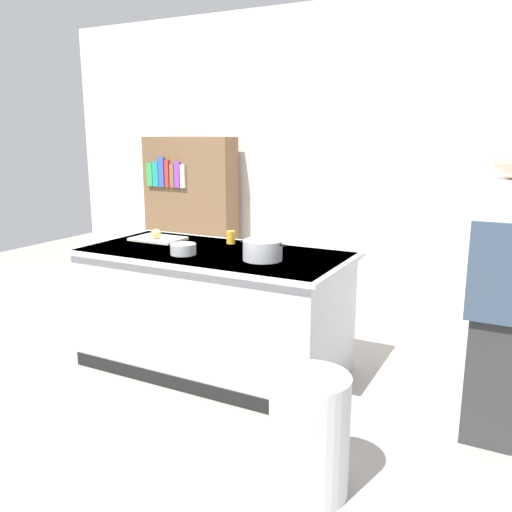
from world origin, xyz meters
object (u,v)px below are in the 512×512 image
at_px(stock_pot, 263,250).
at_px(mixing_bowl, 183,249).
at_px(juice_cup, 231,237).
at_px(trash_bin, 309,435).
at_px(onion, 156,234).
at_px(bookshelf, 191,213).
at_px(person_chef, 502,289).

bearing_deg(stock_pot, mixing_bowl, -169.05).
bearing_deg(juice_cup, trash_bin, -47.61).
bearing_deg(onion, juice_cup, 18.49).
bearing_deg(juice_cup, stock_pot, -38.84).
bearing_deg(bookshelf, person_chef, -29.98).
height_order(trash_bin, person_chef, person_chef).
relative_size(mixing_bowl, bookshelf, 0.11).
distance_m(mixing_bowl, person_chef, 2.05).
bearing_deg(juice_cup, bookshelf, 133.22).
distance_m(trash_bin, person_chef, 1.30).
distance_m(juice_cup, trash_bin, 1.90).
relative_size(onion, person_chef, 0.05).
bearing_deg(trash_bin, bookshelf, 132.83).
distance_m(onion, trash_bin, 2.20).
distance_m(juice_cup, bookshelf, 2.06).
bearing_deg(stock_pot, trash_bin, -52.00).
bearing_deg(juice_cup, person_chef, -12.61).
xyz_separation_m(onion, trash_bin, (1.78, -1.13, -0.65)).
distance_m(onion, bookshelf, 1.89).
bearing_deg(person_chef, stock_pot, 86.13).
bearing_deg(stock_pot, onion, 169.88).
bearing_deg(person_chef, mixing_bowl, 89.85).
relative_size(juice_cup, trash_bin, 0.16).
bearing_deg(person_chef, juice_cup, 75.80).
height_order(onion, bookshelf, bookshelf).
height_order(stock_pot, mixing_bowl, stock_pot).
bearing_deg(bookshelf, juice_cup, -46.78).
relative_size(onion, stock_pot, 0.24).
xyz_separation_m(person_chef, bookshelf, (-3.36, 1.94, -0.06)).
bearing_deg(bookshelf, stock_pot, -44.99).
distance_m(stock_pot, mixing_bowl, 0.58).
bearing_deg(trash_bin, person_chef, 49.99).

